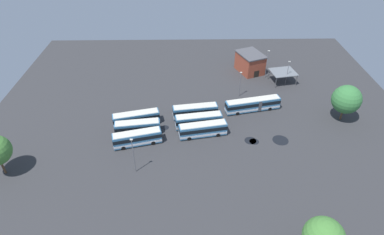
# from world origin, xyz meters

# --- Properties ---
(ground_plane) EXTENTS (108.25, 108.25, 0.00)m
(ground_plane) POSITION_xyz_m (0.00, 0.00, 0.00)
(ground_plane) COLOR #333335
(bus_row0_slot0) EXTENTS (14.77, 5.51, 3.43)m
(bus_row0_slot0) POSITION_xyz_m (-14.22, -6.47, 1.82)
(bus_row0_slot0) COLOR teal
(bus_row0_slot0) RESTS_ON ground_plane
(bus_row1_slot0) EXTENTS (11.55, 4.01, 3.43)m
(bus_row1_slot0) POSITION_xyz_m (0.95, -3.78, 1.82)
(bus_row1_slot0) COLOR teal
(bus_row1_slot0) RESTS_ON ground_plane
(bus_row1_slot1) EXTENTS (11.61, 4.16, 3.43)m
(bus_row1_slot1) POSITION_xyz_m (0.22, 0.22, 1.82)
(bus_row1_slot1) COLOR teal
(bus_row1_slot1) RESTS_ON ground_plane
(bus_row1_slot2) EXTENTS (11.55, 4.44, 3.43)m
(bus_row1_slot2) POSITION_xyz_m (-0.66, 3.77, 1.82)
(bus_row1_slot2) COLOR teal
(bus_row1_slot2) RESTS_ON ground_plane
(bus_row2_slot0) EXTENTS (11.56, 5.04, 3.43)m
(bus_row2_slot0) POSITION_xyz_m (15.51, -0.95, 1.82)
(bus_row2_slot0) COLOR teal
(bus_row2_slot0) RESTS_ON ground_plane
(bus_row2_slot1) EXTENTS (10.82, 3.79, 3.43)m
(bus_row2_slot1) POSITION_xyz_m (14.78, 2.68, 1.82)
(bus_row2_slot1) COLOR teal
(bus_row2_slot1) RESTS_ON ground_plane
(bus_row2_slot2) EXTENTS (11.25, 5.04, 3.43)m
(bus_row2_slot2) POSITION_xyz_m (14.40, 6.62, 1.82)
(bus_row2_slot2) COLOR teal
(bus_row2_slot2) RESTS_ON ground_plane
(depot_building) EXTENTS (9.43, 10.67, 6.14)m
(depot_building) POSITION_xyz_m (-16.84, -28.12, 3.09)
(depot_building) COLOR #99422D
(depot_building) RESTS_ON ground_plane
(maintenance_shelter) EXTENTS (8.07, 7.26, 3.52)m
(maintenance_shelter) POSITION_xyz_m (-25.53, -21.19, 3.31)
(maintenance_shelter) COLOR slate
(maintenance_shelter) RESTS_ON ground_plane
(lamp_post_by_building) EXTENTS (0.56, 0.28, 8.79)m
(lamp_post_by_building) POSITION_xyz_m (13.83, 15.36, 4.81)
(lamp_post_by_building) COLOR slate
(lamp_post_by_building) RESTS_ON ground_plane
(lamp_post_near_entrance) EXTENTS (0.56, 0.28, 8.93)m
(lamp_post_near_entrance) POSITION_xyz_m (-21.11, -24.10, 4.88)
(lamp_post_near_entrance) COLOR slate
(lamp_post_near_entrance) RESTS_ON ground_plane
(lamp_post_mid_lot) EXTENTS (0.56, 0.28, 7.67)m
(lamp_post_mid_lot) POSITION_xyz_m (-26.25, -19.61, 4.25)
(lamp_post_mid_lot) COLOR slate
(lamp_post_mid_lot) RESTS_ON ground_plane
(lamp_post_far_corner) EXTENTS (0.56, 0.28, 7.57)m
(lamp_post_far_corner) POSITION_xyz_m (-11.63, -13.55, 4.20)
(lamp_post_far_corner) COLOR slate
(lamp_post_far_corner) RESTS_ON ground_plane
(tree_northeast) EXTENTS (7.07, 7.07, 9.48)m
(tree_northeast) POSITION_xyz_m (-35.95, -2.20, 5.94)
(tree_northeast) COLOR brown
(tree_northeast) RESTS_ON ground_plane
(puddle_between_rows) EXTENTS (1.90, 1.90, 0.01)m
(puddle_between_rows) POSITION_xyz_m (16.41, -2.83, 0.00)
(puddle_between_rows) COLOR black
(puddle_between_rows) RESTS_ON ground_plane
(puddle_back_corner) EXTENTS (1.92, 1.92, 0.01)m
(puddle_back_corner) POSITION_xyz_m (8.45, 0.58, 0.00)
(puddle_back_corner) COLOR black
(puddle_back_corner) RESTS_ON ground_plane
(puddle_front_lane) EXTENTS (2.76, 2.76, 0.01)m
(puddle_front_lane) POSITION_xyz_m (-11.74, 5.88, 0.00)
(puddle_front_lane) COLOR black
(puddle_front_lane) RESTS_ON ground_plane
(puddle_centre_drain) EXTENTS (3.74, 3.74, 0.01)m
(puddle_centre_drain) POSITION_xyz_m (-18.79, 5.86, 0.00)
(puddle_centre_drain) COLOR black
(puddle_centre_drain) RESTS_ON ground_plane
(puddle_near_shelter) EXTENTS (2.25, 2.25, 0.01)m
(puddle_near_shelter) POSITION_xyz_m (-12.56, 6.21, 0.00)
(puddle_near_shelter) COLOR black
(puddle_near_shelter) RESTS_ON ground_plane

